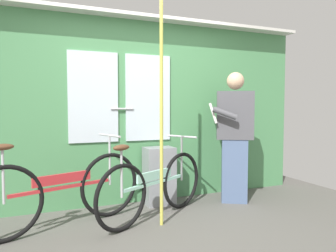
{
  "coord_description": "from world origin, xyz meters",
  "views": [
    {
      "loc": [
        -1.18,
        -2.83,
        1.24
      ],
      "look_at": [
        0.28,
        0.73,
        1.01
      ],
      "focal_mm": 34.13,
      "sensor_mm": 36.0,
      "label": 1
    }
  ],
  "objects_px": {
    "handrail_pole": "(161,114)",
    "bicycle_near_door": "(154,186)",
    "trash_bin_by_wall": "(159,176)",
    "passenger_reading_newspaper": "(234,134)",
    "bicycle_leaning_behind": "(62,191)"
  },
  "relations": [
    {
      "from": "trash_bin_by_wall",
      "to": "passenger_reading_newspaper",
      "type": "bearing_deg",
      "value": -17.54
    },
    {
      "from": "bicycle_near_door",
      "to": "bicycle_leaning_behind",
      "type": "bearing_deg",
      "value": 147.04
    },
    {
      "from": "trash_bin_by_wall",
      "to": "bicycle_near_door",
      "type": "bearing_deg",
      "value": -116.33
    },
    {
      "from": "bicycle_near_door",
      "to": "passenger_reading_newspaper",
      "type": "distance_m",
      "value": 1.29
    },
    {
      "from": "bicycle_near_door",
      "to": "handrail_pole",
      "type": "distance_m",
      "value": 0.83
    },
    {
      "from": "bicycle_leaning_behind",
      "to": "passenger_reading_newspaper",
      "type": "relative_size",
      "value": 1.03
    },
    {
      "from": "bicycle_leaning_behind",
      "to": "passenger_reading_newspaper",
      "type": "height_order",
      "value": "passenger_reading_newspaper"
    },
    {
      "from": "handrail_pole",
      "to": "bicycle_near_door",
      "type": "bearing_deg",
      "value": 89.92
    },
    {
      "from": "bicycle_near_door",
      "to": "trash_bin_by_wall",
      "type": "relative_size",
      "value": 2.05
    },
    {
      "from": "bicycle_near_door",
      "to": "trash_bin_by_wall",
      "type": "distance_m",
      "value": 0.54
    },
    {
      "from": "bicycle_leaning_behind",
      "to": "handrail_pole",
      "type": "height_order",
      "value": "handrail_pole"
    },
    {
      "from": "bicycle_leaning_behind",
      "to": "trash_bin_by_wall",
      "type": "distance_m",
      "value": 1.27
    },
    {
      "from": "bicycle_leaning_behind",
      "to": "trash_bin_by_wall",
      "type": "bearing_deg",
      "value": -0.28
    },
    {
      "from": "bicycle_leaning_behind",
      "to": "trash_bin_by_wall",
      "type": "xyz_separation_m",
      "value": [
        1.21,
        0.4,
        -0.02
      ]
    },
    {
      "from": "bicycle_leaning_behind",
      "to": "handrail_pole",
      "type": "xyz_separation_m",
      "value": [
        0.97,
        -0.29,
        0.78
      ]
    }
  ]
}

